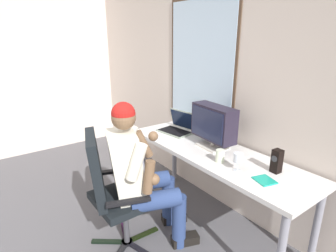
% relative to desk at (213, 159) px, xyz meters
% --- Properties ---
extents(wall_rear, '(5.73, 0.08, 2.75)m').
position_rel_desk_xyz_m(wall_rear, '(-0.08, 0.36, 0.71)').
color(wall_rear, beige).
rests_on(wall_rear, ground).
extents(desk, '(1.90, 0.60, 0.75)m').
position_rel_desk_xyz_m(desk, '(0.00, 0.00, 0.00)').
color(desk, gray).
rests_on(desk, ground).
extents(office_chair, '(0.64, 0.64, 1.04)m').
position_rel_desk_xyz_m(office_chair, '(-0.24, -0.91, -0.08)').
color(office_chair, black).
rests_on(office_chair, ground).
extents(person_seated, '(0.66, 0.82, 1.28)m').
position_rel_desk_xyz_m(person_seated, '(-0.17, -0.67, 0.00)').
color(person_seated, navy).
rests_on(person_seated, ground).
extents(crt_monitor, '(0.47, 0.23, 0.40)m').
position_rel_desk_xyz_m(crt_monitor, '(-0.07, 0.05, 0.32)').
color(crt_monitor, beige).
rests_on(crt_monitor, desk).
extents(laptop, '(0.39, 0.33, 0.22)m').
position_rel_desk_xyz_m(laptop, '(-0.61, 0.08, 0.14)').
color(laptop, gray).
rests_on(laptop, desk).
extents(wine_glass, '(0.08, 0.08, 0.15)m').
position_rel_desk_xyz_m(wine_glass, '(0.38, -0.13, 0.19)').
color(wine_glass, silver).
rests_on(wine_glass, desk).
extents(desk_speaker, '(0.07, 0.08, 0.18)m').
position_rel_desk_xyz_m(desk_speaker, '(0.57, 0.09, 0.18)').
color(desk_speaker, black).
rests_on(desk_speaker, desk).
extents(cd_case, '(0.17, 0.16, 0.01)m').
position_rel_desk_xyz_m(cd_case, '(0.61, -0.09, 0.09)').
color(cd_case, '#19A48B').
rests_on(cd_case, desk).
extents(coffee_mug, '(0.07, 0.07, 0.11)m').
position_rel_desk_xyz_m(coffee_mug, '(0.19, -0.12, 0.14)').
color(coffee_mug, silver).
rests_on(coffee_mug, desk).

